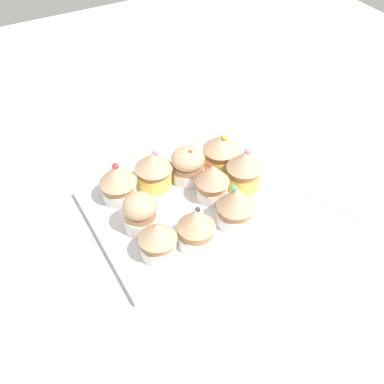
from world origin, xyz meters
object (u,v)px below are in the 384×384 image
at_px(cupcake_5, 211,180).
at_px(cupcake_4, 244,168).
at_px(cupcake_3, 118,181).
at_px(cupcake_8, 196,227).
at_px(cupcake_6, 141,213).
at_px(cupcake_7, 236,205).
at_px(cupcake_2, 154,168).
at_px(cupcake_1, 188,165).
at_px(cupcake_0, 221,150).
at_px(napkin, 339,183).
at_px(cupcake_9, 158,239).
at_px(baking_tray, 192,207).

bearing_deg(cupcake_5, cupcake_4, 178.03).
relative_size(cupcake_3, cupcake_4, 0.95).
distance_m(cupcake_4, cupcake_8, 0.16).
relative_size(cupcake_6, cupcake_7, 0.88).
xyz_separation_m(cupcake_3, cupcake_6, (-0.00, 0.08, -0.00)).
bearing_deg(cupcake_2, cupcake_1, 165.58).
bearing_deg(cupcake_3, cupcake_2, -179.05).
height_order(cupcake_2, cupcake_6, cupcake_2).
relative_size(cupcake_1, cupcake_3, 0.89).
height_order(cupcake_0, cupcake_4, cupcake_4).
xyz_separation_m(cupcake_2, cupcake_3, (0.07, 0.00, 0.00)).
relative_size(cupcake_4, napkin, 0.56).
xyz_separation_m(cupcake_1, cupcake_6, (0.12, 0.07, 0.00)).
distance_m(cupcake_3, cupcake_4, 0.22).
bearing_deg(cupcake_5, cupcake_6, 4.18).
bearing_deg(cupcake_4, cupcake_9, 19.32).
bearing_deg(cupcake_3, cupcake_1, 173.66).
xyz_separation_m(baking_tray, cupcake_6, (0.10, 0.01, 0.04)).
distance_m(baking_tray, napkin, 0.27).
relative_size(cupcake_1, cupcake_8, 0.90).
distance_m(cupcake_0, cupcake_4, 0.06).
distance_m(cupcake_8, cupcake_9, 0.06).
height_order(cupcake_2, cupcake_3, same).
bearing_deg(cupcake_2, cupcake_7, 117.06).
height_order(cupcake_0, cupcake_5, cupcake_5).
relative_size(cupcake_7, cupcake_8, 1.04).
relative_size(cupcake_7, napkin, 0.55).
bearing_deg(cupcake_5, cupcake_0, -132.99).
bearing_deg(cupcake_6, baking_tray, -176.29).
relative_size(cupcake_1, cupcake_4, 0.85).
bearing_deg(cupcake_6, cupcake_0, -159.53).
relative_size(baking_tray, cupcake_3, 4.40).
bearing_deg(cupcake_6, cupcake_3, -87.43).
xyz_separation_m(cupcake_7, cupcake_9, (0.14, 0.00, -0.00)).
distance_m(cupcake_1, cupcake_8, 0.15).
height_order(cupcake_2, cupcake_7, cupcake_7).
relative_size(cupcake_5, napkin, 0.52).
height_order(cupcake_2, cupcake_5, cupcake_2).
relative_size(baking_tray, cupcake_4, 4.19).
bearing_deg(baking_tray, cupcake_2, -67.34).
distance_m(cupcake_3, cupcake_7, 0.20).
xyz_separation_m(cupcake_2, cupcake_4, (-0.13, 0.08, 0.00)).
relative_size(cupcake_1, cupcake_9, 1.02).
height_order(cupcake_0, cupcake_2, cupcake_2).
distance_m(cupcake_1, cupcake_9, 0.18).
xyz_separation_m(cupcake_0, cupcake_3, (0.20, -0.01, 0.00)).
bearing_deg(baking_tray, cupcake_8, 65.05).
bearing_deg(cupcake_9, cupcake_4, -160.68).
bearing_deg(cupcake_8, baking_tray, -114.95).
bearing_deg(cupcake_9, napkin, 179.44).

